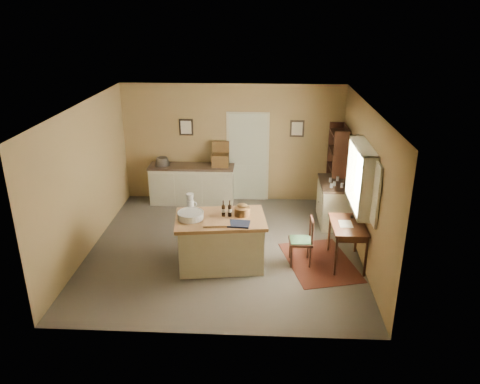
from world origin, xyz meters
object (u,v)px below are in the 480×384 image
object	(u,v)px
work_island	(220,240)
shelving_unit	(339,170)
sideboard	(192,183)
right_cabinet	(334,202)
desk_chair	(300,241)
writing_desk	(348,229)

from	to	relation	value
work_island	shelving_unit	world-z (taller)	shelving_unit
work_island	sideboard	bearing A→B (deg)	100.33
right_cabinet	shelving_unit	distance (m)	0.82
shelving_unit	sideboard	bearing A→B (deg)	175.26
desk_chair	shelving_unit	xyz separation A→B (m)	(0.96, 2.40, 0.53)
sideboard	shelving_unit	size ratio (longest dim) A/B	1.01
work_island	writing_desk	size ratio (longest dim) A/B	1.74
right_cabinet	shelving_unit	xyz separation A→B (m)	(0.15, 0.64, 0.50)
desk_chair	right_cabinet	distance (m)	1.94
sideboard	right_cabinet	size ratio (longest dim) A/B	1.76
writing_desk	desk_chair	xyz separation A→B (m)	(-0.81, -0.04, -0.25)
right_cabinet	work_island	bearing A→B (deg)	-139.67
sideboard	work_island	bearing A→B (deg)	-72.18
work_island	desk_chair	xyz separation A→B (m)	(1.40, 0.12, -0.06)
desk_chair	shelving_unit	world-z (taller)	shelving_unit
desk_chair	shelving_unit	bearing A→B (deg)	66.35
writing_desk	right_cabinet	distance (m)	1.73
writing_desk	desk_chair	bearing A→B (deg)	-177.10
writing_desk	shelving_unit	size ratio (longest dim) A/B	0.49
right_cabinet	shelving_unit	world-z (taller)	shelving_unit
sideboard	shelving_unit	xyz separation A→B (m)	(3.26, -0.27, 0.47)
work_island	right_cabinet	bearing A→B (deg)	32.84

